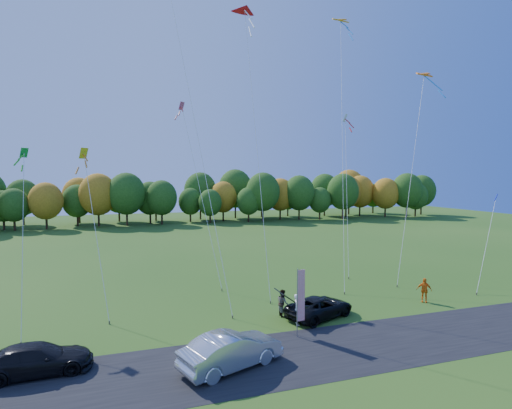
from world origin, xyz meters
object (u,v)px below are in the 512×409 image
object	(u,v)px
silver_sedan	(231,350)
feather_flag	(300,295)
person_east	(424,290)
black_suv	(320,307)

from	to	relation	value
silver_sedan	feather_flag	size ratio (longest dim) A/B	1.30
silver_sedan	person_east	distance (m)	16.64
silver_sedan	person_east	xyz separation A→B (m)	(15.76, 5.32, 0.04)
black_suv	person_east	xyz separation A→B (m)	(8.63, 0.47, 0.21)
silver_sedan	person_east	bearing A→B (deg)	-91.69
black_suv	person_east	world-z (taller)	person_east
black_suv	feather_flag	size ratio (longest dim) A/B	1.24
feather_flag	black_suv	bearing A→B (deg)	44.33
person_east	feather_flag	world-z (taller)	feather_flag
black_suv	silver_sedan	size ratio (longest dim) A/B	0.95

